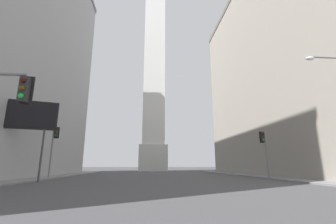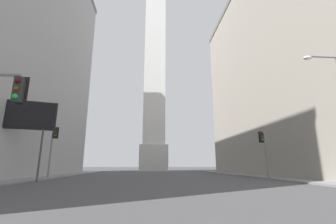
# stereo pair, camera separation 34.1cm
# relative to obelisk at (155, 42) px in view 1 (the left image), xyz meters

# --- Properties ---
(sidewalk_left) EXTENTS (5.00, 71.80, 0.15)m
(sidewalk_left) POSITION_rel_obelisk_xyz_m (-14.43, -38.29, -37.30)
(sidewalk_left) COLOR slate
(sidewalk_left) RESTS_ON ground_plane
(sidewalk_right) EXTENTS (5.00, 71.80, 0.15)m
(sidewalk_right) POSITION_rel_obelisk_xyz_m (14.43, -38.29, -37.30)
(sidewalk_right) COLOR slate
(sidewalk_right) RESTS_ON ground_plane
(building_right) EXTENTS (23.54, 49.21, 34.34)m
(building_right) POSITION_rel_obelisk_xyz_m (26.16, -32.04, -20.20)
(building_right) COLOR gray
(building_right) RESTS_ON ground_plane
(obelisk) EXTENTS (7.30, 7.30, 78.02)m
(obelisk) POSITION_rel_obelisk_xyz_m (0.00, 0.00, 0.00)
(obelisk) COLOR silver
(obelisk) RESTS_ON ground_plane
(traffic_light_mid_left) EXTENTS (0.76, 0.53, 5.88)m
(traffic_light_mid_left) POSITION_rel_obelisk_xyz_m (-12.11, -33.78, -33.50)
(traffic_light_mid_left) COLOR slate
(traffic_light_mid_left) RESTS_ON ground_plane
(traffic_light_mid_right) EXTENTS (0.79, 0.52, 5.44)m
(traffic_light_mid_right) POSITION_rel_obelisk_xyz_m (12.16, -35.26, -33.78)
(traffic_light_mid_right) COLOR slate
(traffic_light_mid_right) RESTS_ON ground_plane
(billboard_sign) EXTENTS (6.11, 1.88, 7.58)m
(billboard_sign) POSITION_rel_obelisk_xyz_m (-13.38, -38.75, -31.39)
(billboard_sign) COLOR #3F3F42
(billboard_sign) RESTS_ON ground_plane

